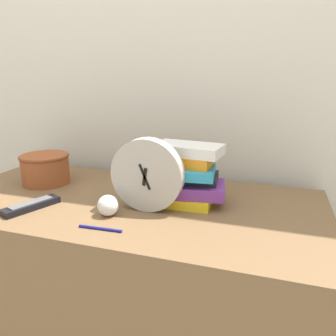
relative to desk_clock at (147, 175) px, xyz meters
The scene contains 8 objects.
wall_back 0.57m from the desk_clock, 102.56° to the left, with size 6.00×0.04×2.40m.
desk 0.50m from the desk_clock, 149.84° to the left, with size 1.33×0.64×0.75m.
desk_clock is the anchor object (origin of this frame).
book_stack 0.15m from the desk_clock, 48.63° to the left, with size 0.28×0.19×0.20m.
basket 0.51m from the desk_clock, 165.06° to the left, with size 0.19×0.19×0.12m.
tv_remote 0.39m from the desk_clock, 163.36° to the right, with size 0.11×0.19×0.02m.
crumpled_paper_ball 0.15m from the desk_clock, 143.09° to the right, with size 0.07×0.07×0.07m.
pen 0.22m from the desk_clock, 113.15° to the right, with size 0.13×0.01×0.01m.
Camera 1 is at (0.46, -0.65, 1.16)m, focal length 35.00 mm.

